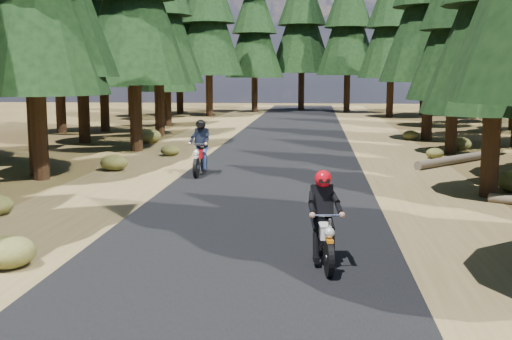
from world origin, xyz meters
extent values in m
plane|color=#422F17|center=(0.00, 0.00, 0.00)|extent=(120.00, 120.00, 0.00)
cube|color=black|center=(0.00, 5.00, 0.01)|extent=(6.00, 100.00, 0.01)
cube|color=brown|center=(-4.60, 5.00, 0.00)|extent=(3.20, 100.00, 0.01)
cube|color=brown|center=(4.60, 5.00, 0.00)|extent=(3.20, 100.00, 0.01)
cylinder|color=black|center=(-7.26, 6.17, 2.67)|extent=(0.51, 0.51, 5.34)
cylinder|color=black|center=(6.06, 4.48, 2.26)|extent=(0.48, 0.48, 4.52)
cone|color=black|center=(6.06, 4.48, 5.08)|extent=(3.84, 3.84, 5.65)
cylinder|color=black|center=(-7.70, 6.96, 3.21)|extent=(0.56, 0.56, 6.43)
cylinder|color=black|center=(-6.35, 13.89, 2.86)|extent=(0.53, 0.53, 5.72)
cylinder|color=black|center=(6.98, 14.07, 2.25)|extent=(0.48, 0.48, 4.51)
cone|color=black|center=(6.98, 14.07, 5.07)|extent=(3.83, 3.83, 5.64)
cylinder|color=black|center=(-9.76, 16.85, 3.18)|extent=(0.55, 0.55, 6.37)
cylinder|color=black|center=(-7.00, 20.76, 2.82)|extent=(0.53, 0.53, 5.64)
cone|color=black|center=(-7.00, 20.76, 6.34)|extent=(4.79, 4.79, 7.05)
cylinder|color=black|center=(6.93, 19.74, 2.91)|extent=(0.53, 0.53, 5.83)
cone|color=black|center=(6.93, 19.74, 6.56)|extent=(4.95, 4.95, 7.29)
cylinder|color=black|center=(-10.86, 23.22, 2.72)|extent=(0.52, 0.52, 5.45)
cone|color=black|center=(-10.86, 23.22, 6.13)|extent=(4.63, 4.63, 6.81)
cylinder|color=black|center=(11.52, 24.15, 2.31)|extent=(0.48, 0.48, 4.61)
cone|color=black|center=(11.52, 24.15, 5.19)|extent=(3.92, 3.92, 5.77)
cone|color=black|center=(11.52, 24.15, 7.27)|extent=(3.00, 3.00, 4.15)
cylinder|color=black|center=(-8.12, 27.46, 2.21)|extent=(0.48, 0.48, 4.42)
cone|color=black|center=(-8.12, 27.46, 4.97)|extent=(3.76, 3.76, 5.52)
cone|color=black|center=(-8.12, 27.46, 6.96)|extent=(2.87, 2.87, 3.98)
cylinder|color=black|center=(8.34, 28.41, 2.88)|extent=(0.53, 0.53, 5.76)
cone|color=black|center=(8.34, 28.41, 6.48)|extent=(4.90, 4.90, 7.21)
cylinder|color=black|center=(-11.79, 32.77, 2.37)|extent=(0.49, 0.49, 4.75)
cone|color=black|center=(-11.79, 32.77, 5.34)|extent=(4.04, 4.04, 5.93)
cone|color=black|center=(-11.79, 32.77, 7.48)|extent=(3.09, 3.09, 4.27)
cylinder|color=black|center=(13.03, 32.09, 2.83)|extent=(0.53, 0.53, 5.66)
cone|color=black|center=(13.03, 32.09, 6.37)|extent=(4.81, 4.81, 7.07)
cylinder|color=black|center=(-13.00, 22.00, 3.20)|extent=(0.56, 0.56, 6.40)
cone|color=black|center=(-13.00, 22.00, 7.20)|extent=(5.44, 5.44, 8.00)
cylinder|color=black|center=(-7.00, 37.00, 3.20)|extent=(0.56, 0.56, 6.40)
cone|color=black|center=(-7.00, 37.00, 7.20)|extent=(5.44, 5.44, 8.00)
cylinder|color=black|center=(7.00, 37.00, 3.00)|extent=(0.54, 0.54, 6.00)
cone|color=black|center=(7.00, 37.00, 6.75)|extent=(5.10, 5.10, 7.50)
cylinder|color=black|center=(-10.00, 40.00, 3.40)|extent=(0.57, 0.57, 6.80)
cone|color=black|center=(-10.00, 40.00, 7.65)|extent=(5.78, 5.78, 8.50)
cylinder|color=black|center=(10.00, 40.00, 3.20)|extent=(0.56, 0.56, 6.40)
cone|color=black|center=(10.00, 40.00, 7.20)|extent=(5.44, 5.44, 8.00)
cylinder|color=black|center=(-4.00, 43.00, 3.00)|extent=(0.54, 0.54, 6.00)
cone|color=black|center=(-4.00, 43.00, 6.75)|extent=(5.10, 5.10, 7.50)
cone|color=black|center=(-4.00, 43.00, 9.45)|extent=(3.90, 3.90, 5.40)
cylinder|color=black|center=(4.00, 43.00, 3.20)|extent=(0.56, 0.56, 6.40)
cone|color=black|center=(4.00, 43.00, 7.20)|extent=(5.44, 5.44, 8.00)
cylinder|color=black|center=(0.00, 46.00, 3.40)|extent=(0.57, 0.57, 6.80)
cone|color=black|center=(0.00, 46.00, 7.65)|extent=(5.78, 5.78, 8.50)
cylinder|color=black|center=(-13.00, 36.00, 2.80)|extent=(0.52, 0.52, 5.60)
cone|color=black|center=(-13.00, 36.00, 6.30)|extent=(4.76, 4.76, 7.00)
cone|color=black|center=(-13.00, 36.00, 8.82)|extent=(3.64, 3.64, 5.04)
cylinder|color=black|center=(13.00, 36.00, 3.00)|extent=(0.54, 0.54, 6.00)
cone|color=black|center=(13.00, 36.00, 6.75)|extent=(5.10, 5.10, 7.50)
cylinder|color=#4C4233|center=(6.74, 11.24, 0.16)|extent=(3.93, 4.25, 0.32)
ellipsoid|color=#474C1E|center=(6.16, 19.71, 0.24)|extent=(0.81, 0.81, 0.48)
ellipsoid|color=#474C1E|center=(-5.55, 8.21, 0.28)|extent=(0.93, 0.93, 0.56)
ellipsoid|color=#474C1E|center=(-3.86, -2.90, 0.28)|extent=(0.92, 0.92, 0.55)
ellipsoid|color=#474C1E|center=(-6.62, 17.05, 0.34)|extent=(1.13, 1.13, 0.68)
ellipsoid|color=#474C1E|center=(7.65, 15.38, 0.29)|extent=(0.97, 0.97, 0.58)
ellipsoid|color=#474C1E|center=(6.06, 12.49, 0.21)|extent=(0.70, 0.70, 0.42)
ellipsoid|color=#474C1E|center=(-4.51, 12.29, 0.23)|extent=(0.76, 0.76, 0.46)
cube|color=black|center=(1.53, -2.33, 1.13)|extent=(0.40, 0.28, 0.54)
sphere|color=red|center=(1.53, -2.33, 1.52)|extent=(0.34, 0.34, 0.30)
cube|color=black|center=(-2.40, 7.47, 1.23)|extent=(0.41, 0.25, 0.59)
sphere|color=black|center=(-2.40, 7.47, 1.66)|extent=(0.33, 0.33, 0.33)
camera|label=1|loc=(1.37, -13.13, 3.31)|focal=45.00mm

